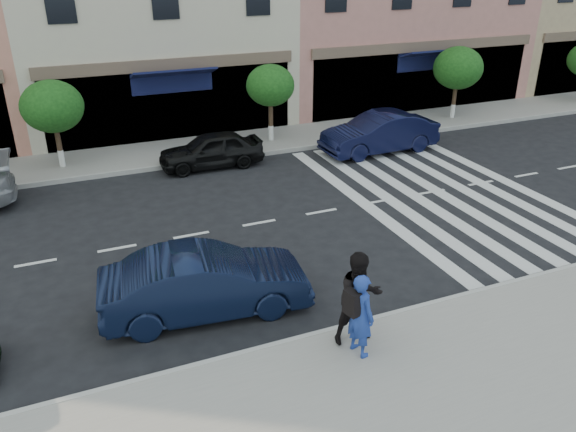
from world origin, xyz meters
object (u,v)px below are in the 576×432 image
object	(u,v)px
walker	(359,298)
car_near_mid	(206,283)
car_far_right	(379,133)
car_far_mid	(211,150)
photographer	(361,315)

from	to	relation	value
walker	car_near_mid	size ratio (longest dim) A/B	0.44
car_far_right	car_far_mid	bearing A→B (deg)	-99.90
photographer	walker	size ratio (longest dim) A/B	0.89
photographer	walker	distance (m)	0.39
car_near_mid	car_far_mid	distance (m)	9.17
car_far_right	car_near_mid	bearing A→B (deg)	-50.90
photographer	car_far_mid	xyz separation A→B (m)	(0.31, 11.44, -0.37)
walker	car_far_right	distance (m)	12.17
car_far_mid	walker	bearing A→B (deg)	-0.01
walker	car_far_right	world-z (taller)	walker
car_far_mid	car_far_right	bearing A→B (deg)	82.93
photographer	car_far_mid	bearing A→B (deg)	-14.64
photographer	car_near_mid	xyz separation A→B (m)	(-2.26, 2.64, -0.28)
car_near_mid	photographer	bearing A→B (deg)	-133.12
walker	car_far_right	bearing A→B (deg)	58.34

